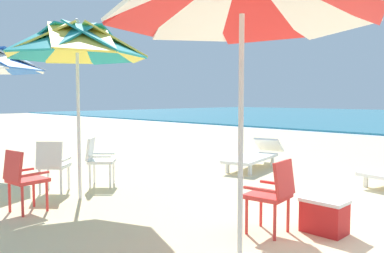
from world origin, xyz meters
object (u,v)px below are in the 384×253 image
(plastic_chair_3, at_px, (98,158))
(cooler_box, at_px, (324,216))
(beach_umbrella_1, at_px, (77,44))
(sun_lounger_2, at_px, (255,155))
(plastic_chair_1, at_px, (53,163))
(plastic_chair_2, at_px, (23,177))
(plastic_chair_0, at_px, (273,192))

(plastic_chair_3, relative_size, cooler_box, 1.73)
(beach_umbrella_1, xyz_separation_m, sun_lounger_2, (0.31, 4.15, -2.11))
(plastic_chair_3, height_order, cooler_box, plastic_chair_3)
(plastic_chair_3, bearing_deg, beach_umbrella_1, -48.65)
(plastic_chair_1, distance_m, cooler_box, 4.31)
(plastic_chair_2, bearing_deg, sun_lounger_2, 88.13)
(cooler_box, bearing_deg, sun_lounger_2, 136.83)
(plastic_chair_0, bearing_deg, plastic_chair_3, -178.98)
(beach_umbrella_1, height_order, plastic_chair_2, beach_umbrella_1)
(plastic_chair_1, xyz_separation_m, plastic_chair_2, (0.80, -0.80, 0.00))
(beach_umbrella_1, bearing_deg, plastic_chair_0, 14.19)
(plastic_chair_0, distance_m, cooler_box, 0.68)
(sun_lounger_2, distance_m, cooler_box, 4.26)
(plastic_chair_2, height_order, cooler_box, plastic_chair_2)
(plastic_chair_1, bearing_deg, cooler_box, 18.43)
(plastic_chair_1, height_order, sun_lounger_2, plastic_chair_1)
(plastic_chair_3, bearing_deg, sun_lounger_2, 75.07)
(beach_umbrella_1, xyz_separation_m, plastic_chair_3, (-0.62, 0.70, -1.89))
(plastic_chair_1, distance_m, sun_lounger_2, 4.39)
(plastic_chair_3, bearing_deg, plastic_chair_0, 1.02)
(cooler_box, bearing_deg, plastic_chair_3, -172.42)
(beach_umbrella_1, distance_m, sun_lounger_2, 4.66)
(sun_lounger_2, bearing_deg, plastic_chair_3, -104.93)
(beach_umbrella_1, bearing_deg, sun_lounger_2, 85.80)
(beach_umbrella_1, height_order, plastic_chair_1, beach_umbrella_1)
(plastic_chair_2, xyz_separation_m, sun_lounger_2, (0.17, 5.08, -0.22))
(plastic_chair_0, bearing_deg, sun_lounger_2, 128.75)
(plastic_chair_3, xyz_separation_m, cooler_box, (4.03, 0.54, -0.30))
(plastic_chair_0, relative_size, plastic_chair_2, 1.00)
(plastic_chair_0, distance_m, plastic_chair_3, 3.64)
(sun_lounger_2, xyz_separation_m, cooler_box, (3.11, -2.92, -0.08))
(beach_umbrella_1, distance_m, plastic_chair_2, 2.11)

